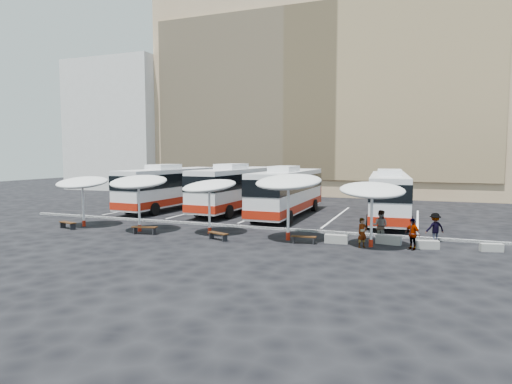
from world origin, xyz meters
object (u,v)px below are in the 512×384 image
(passenger_2, at_px, (412,234))
(passenger_3, at_px, (435,228))
(conc_bench_3, at_px, (491,248))
(sunshade_1, at_px, (139,182))
(conc_bench_0, at_px, (336,239))
(conc_bench_1, at_px, (389,240))
(sunshade_3, at_px, (288,182))
(passenger_0, at_px, (362,233))
(sunshade_2, at_px, (209,186))
(bus_0, at_px, (171,186))
(bus_1, at_px, (237,187))
(conc_bench_2, at_px, (427,245))
(wood_bench_0, at_px, (68,224))
(bus_3, at_px, (389,195))
(wood_bench_3, at_px, (304,238))
(sunshade_4, at_px, (372,190))
(sunshade_0, at_px, (82,183))
(wood_bench_1, at_px, (144,228))
(wood_bench_2, at_px, (218,234))
(passenger_1, at_px, (380,226))
(bus_2, at_px, (288,190))

(passenger_2, height_order, passenger_3, passenger_3)
(conc_bench_3, bearing_deg, sunshade_1, -175.60)
(conc_bench_0, height_order, conc_bench_1, conc_bench_1)
(sunshade_3, xyz_separation_m, passenger_0, (4.23, -0.54, -2.55))
(sunshade_2, distance_m, passenger_2, 12.01)
(bus_0, xyz_separation_m, passenger_2, (20.62, -10.06, -1.25))
(sunshade_1, height_order, passenger_3, sunshade_1)
(bus_1, relative_size, conc_bench_2, 11.34)
(bus_0, relative_size, wood_bench_0, 8.36)
(bus_3, bearing_deg, wood_bench_3, -115.17)
(bus_1, xyz_separation_m, wood_bench_3, (8.83, -11.24, -1.78))
(sunshade_4, xyz_separation_m, passenger_3, (3.18, 2.37, -2.18))
(sunshade_0, height_order, sunshade_4, sunshade_4)
(wood_bench_1, bearing_deg, conc_bench_0, 7.51)
(wood_bench_3, height_order, passenger_0, passenger_0)
(bus_3, distance_m, sunshade_1, 17.74)
(wood_bench_2, bearing_deg, conc_bench_2, 9.30)
(wood_bench_3, bearing_deg, wood_bench_1, -175.50)
(wood_bench_2, relative_size, conc_bench_3, 1.35)
(sunshade_0, distance_m, sunshade_4, 19.11)
(wood_bench_0, distance_m, conc_bench_0, 17.53)
(conc_bench_0, distance_m, passenger_1, 2.70)
(bus_2, height_order, sunshade_2, bus_2)
(wood_bench_3, xyz_separation_m, conc_bench_1, (4.39, 1.52, -0.08))
(bus_3, xyz_separation_m, passenger_1, (0.07, -7.88, -1.08))
(bus_3, distance_m, wood_bench_1, 17.49)
(wood_bench_1, bearing_deg, passenger_0, 3.86)
(conc_bench_3, bearing_deg, bus_2, 147.78)
(wood_bench_0, bearing_deg, wood_bench_3, 3.42)
(sunshade_3, xyz_separation_m, wood_bench_1, (-8.78, -1.42, -2.97))
(sunshade_3, xyz_separation_m, passenger_3, (7.83, 2.19, -2.50))
(wood_bench_3, xyz_separation_m, passenger_0, (3.15, 0.10, 0.46))
(passenger_1, xyz_separation_m, passenger_2, (1.72, -1.59, -0.08))
(wood_bench_1, distance_m, passenger_0, 13.04)
(bus_2, height_order, wood_bench_1, bus_2)
(wood_bench_2, bearing_deg, wood_bench_3, 9.27)
(conc_bench_2, xyz_separation_m, passenger_2, (-0.74, -0.52, 0.60))
(wood_bench_1, height_order, passenger_2, passenger_2)
(bus_0, bearing_deg, wood_bench_2, -44.89)
(bus_2, distance_m, sunshade_0, 15.16)
(sunshade_0, height_order, passenger_0, sunshade_0)
(sunshade_1, relative_size, conc_bench_3, 3.87)
(passenger_1, bearing_deg, bus_2, -34.80)
(passenger_0, bearing_deg, sunshade_4, -4.60)
(bus_3, height_order, passenger_3, bus_3)
(sunshade_1, bearing_deg, passenger_1, 8.30)
(bus_2, xyz_separation_m, passenger_3, (10.59, -7.02, -1.22))
(bus_1, distance_m, passenger_2, 18.03)
(wood_bench_3, bearing_deg, conc_bench_3, 9.21)
(bus_3, height_order, sunshade_3, sunshade_3)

